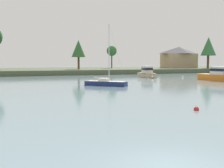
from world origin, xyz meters
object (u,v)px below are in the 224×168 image
(sailboat_navy, at_px, (106,84))
(mooring_buoy_red, at_px, (196,109))
(cruiser_sand, at_px, (148,75))
(cruiser_orange, at_px, (220,77))
(mooring_buoy_white, at_px, (183,77))

(sailboat_navy, bearing_deg, mooring_buoy_red, -92.01)
(cruiser_sand, distance_m, sailboat_navy, 24.95)
(cruiser_orange, bearing_deg, mooring_buoy_red, -135.33)
(mooring_buoy_red, xyz_separation_m, mooring_buoy_white, (26.29, 38.43, 0.02))
(mooring_buoy_red, bearing_deg, sailboat_navy, 87.99)
(cruiser_sand, distance_m, mooring_buoy_white, 8.65)
(mooring_buoy_white, bearing_deg, cruiser_orange, -91.15)
(cruiser_orange, bearing_deg, cruiser_sand, 117.07)
(cruiser_orange, relative_size, cruiser_sand, 1.02)
(mooring_buoy_red, bearing_deg, mooring_buoy_white, 55.63)
(mooring_buoy_white, bearing_deg, mooring_buoy_red, -124.37)
(sailboat_navy, distance_m, mooring_buoy_red, 23.27)
(sailboat_navy, relative_size, mooring_buoy_white, 17.96)
(cruiser_orange, relative_size, sailboat_navy, 0.93)
(cruiser_sand, height_order, sailboat_navy, sailboat_navy)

